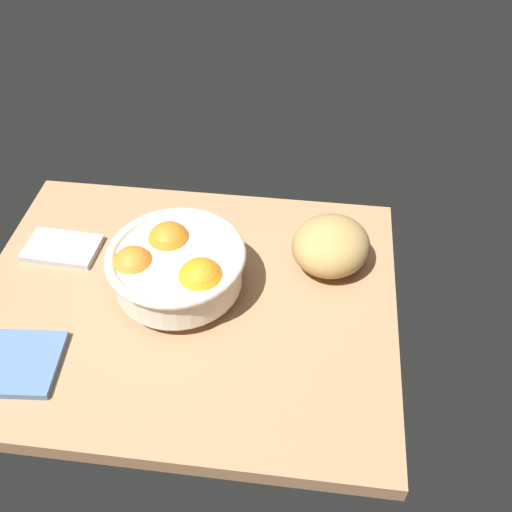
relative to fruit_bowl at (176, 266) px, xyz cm
name	(u,v)px	position (x,y,z in cm)	size (l,w,h in cm)	color
ground_plane	(185,305)	(-1.33, 1.87, -7.43)	(69.97, 56.43, 3.00)	#AF7B55
fruit_bowl	(176,266)	(0.00, 0.00, 0.00)	(22.54, 22.54, 10.54)	silver
bread_loaf	(331,246)	(-24.84, -9.23, -1.40)	(13.68, 12.97, 9.06)	tan
napkin_folded	(9,363)	(21.88, 17.93, -5.33)	(14.96, 11.60, 1.19)	#50709A
napkin_spare	(62,248)	(22.85, -6.85, -5.33)	(12.93, 8.15, 1.19)	#B6B6BF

